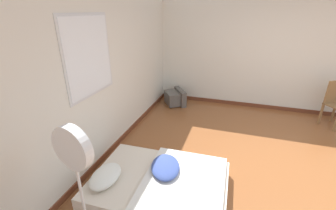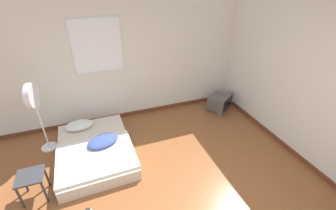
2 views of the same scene
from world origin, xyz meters
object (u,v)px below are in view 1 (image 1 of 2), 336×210
object	(u,v)px
mattress_bed	(159,184)
wooden_chair	(335,100)
crt_tv	(175,97)
standing_fan	(75,160)

from	to	relation	value
mattress_bed	wooden_chair	distance (m)	3.99
crt_tv	wooden_chair	xyz separation A→B (m)	(-0.06, -3.36, 0.36)
mattress_bed	crt_tv	distance (m)	3.01
crt_tv	standing_fan	xyz separation A→B (m)	(-3.74, -0.12, 0.80)
crt_tv	standing_fan	bearing A→B (deg)	-178.16
mattress_bed	standing_fan	xyz separation A→B (m)	(-0.81, 0.51, 0.84)
wooden_chair	standing_fan	distance (m)	4.93
mattress_bed	crt_tv	bearing A→B (deg)	12.08
mattress_bed	crt_tv	world-z (taller)	crt_tv
mattress_bed	crt_tv	xyz separation A→B (m)	(2.94, 0.63, 0.04)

